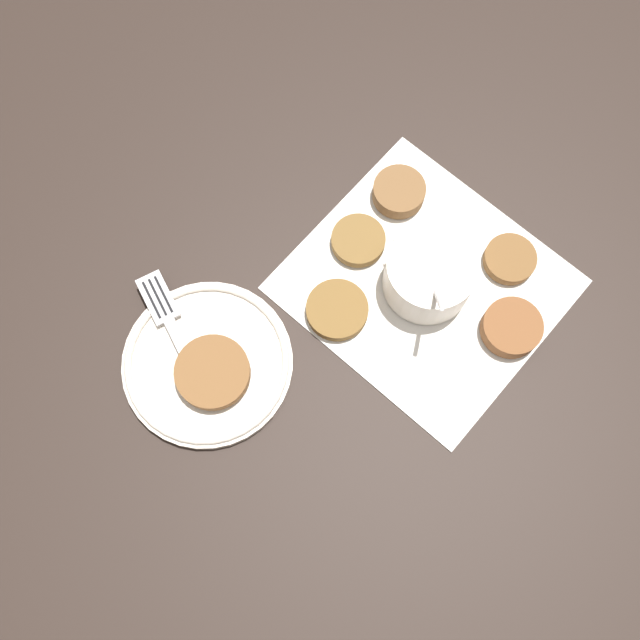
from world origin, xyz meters
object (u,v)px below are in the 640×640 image
fritter_on_plate (212,372)px  fork (169,321)px  sauce_bowl (432,277)px  serving_plate (207,363)px

fritter_on_plate → fork: bearing=-10.8°
fork → sauce_bowl: bearing=-132.3°
fritter_on_plate → fork: fritter_on_plate is taller
fork → fritter_on_plate: bearing=169.2°
fritter_on_plate → sauce_bowl: bearing=-117.7°
fritter_on_plate → fork: size_ratio=0.54×
serving_plate → fritter_on_plate: fritter_on_plate is taller
serving_plate → fork: fork is taller
sauce_bowl → serving_plate: bearing=58.8°
serving_plate → fritter_on_plate: 0.02m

